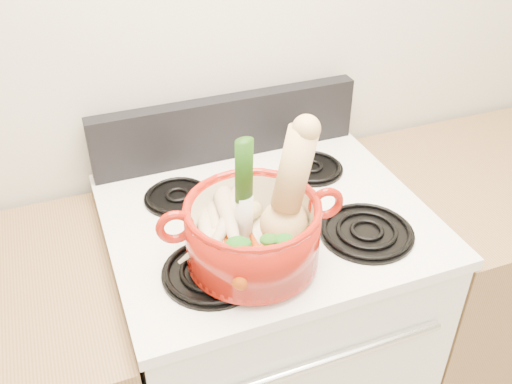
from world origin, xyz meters
name	(u,v)px	position (x,y,z in m)	size (l,w,h in m)	color
wall_back	(218,30)	(0.00, 1.75, 1.30)	(3.50, 0.02, 2.60)	beige
stove_body	(265,344)	(0.00, 1.40, 0.46)	(0.76, 0.65, 0.92)	white
cooktop	(267,218)	(0.00, 1.40, 0.93)	(0.78, 0.67, 0.03)	white
control_backsplash	(227,127)	(0.00, 1.70, 1.04)	(0.76, 0.05, 0.18)	black
oven_handle	(324,362)	(0.00, 1.06, 0.78)	(0.02, 0.02, 0.60)	silver
burner_front_left	(213,271)	(-0.19, 1.24, 0.96)	(0.22, 0.22, 0.02)	black
burner_front_right	(367,231)	(0.19, 1.24, 0.96)	(0.22, 0.22, 0.02)	black
burner_back_left	(178,196)	(-0.19, 1.54, 0.96)	(0.17, 0.17, 0.02)	black
burner_back_right	(312,167)	(0.19, 1.54, 0.96)	(0.17, 0.17, 0.02)	black
dutch_oven	(253,233)	(-0.10, 1.24, 1.04)	(0.29, 0.29, 0.14)	#96140A
pot_handle_left	(175,227)	(-0.26, 1.26, 1.09)	(0.08, 0.08, 0.02)	#96140A
pot_handle_right	(326,203)	(0.06, 1.22, 1.09)	(0.08, 0.08, 0.02)	#96140A
squash	(289,188)	(-0.02, 1.24, 1.13)	(0.11, 0.11, 0.27)	#DBB170
leek	(244,191)	(-0.11, 1.27, 1.13)	(0.04, 0.04, 0.27)	beige
ginger	(243,213)	(-0.09, 1.33, 1.02)	(0.08, 0.06, 0.05)	tan
parsnip_0	(222,243)	(-0.16, 1.25, 1.02)	(0.04, 0.04, 0.20)	beige
parsnip_1	(208,236)	(-0.19, 1.28, 1.03)	(0.05, 0.05, 0.22)	beige
parsnip_2	(219,232)	(-0.16, 1.27, 1.03)	(0.04, 0.04, 0.18)	beige
parsnip_3	(207,239)	(-0.19, 1.26, 1.03)	(0.04, 0.04, 0.16)	beige
parsnip_4	(224,225)	(-0.15, 1.27, 1.05)	(0.05, 0.05, 0.24)	beige
parsnip_5	(232,230)	(-0.14, 1.25, 1.05)	(0.05, 0.05, 0.24)	beige
carrot_0	(258,253)	(-0.10, 1.20, 1.01)	(0.03, 0.03, 0.15)	#C23509
carrot_1	(229,254)	(-0.16, 1.21, 1.02)	(0.03, 0.03, 0.16)	#CA430A
carrot_2	(274,251)	(-0.07, 1.18, 1.03)	(0.03, 0.03, 0.16)	#DE4B0B
carrot_3	(253,263)	(-0.13, 1.16, 1.03)	(0.03, 0.03, 0.14)	#DB610A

